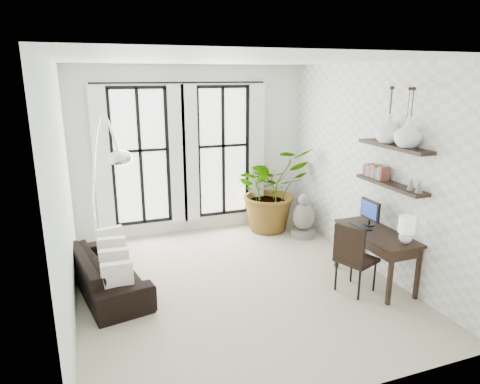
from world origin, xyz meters
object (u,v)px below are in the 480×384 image
desk_chair (353,255)px  sofa (107,271)px  desk (378,237)px  arc_lamp (103,153)px  plant (271,189)px  buddha (304,219)px

desk_chair → sofa: bearing=136.8°
sofa → desk: (3.74, -1.17, 0.46)m
desk_chair → arc_lamp: 3.88m
sofa → desk_chair: desk_chair is taller
plant → desk_chair: 2.82m
plant → arc_lamp: 3.44m
sofa → desk_chair: size_ratio=1.93×
arc_lamp → desk: bearing=-25.5°
desk → buddha: 2.13m
sofa → desk: size_ratio=1.44×
plant → desk_chair: plant is taller
desk → desk_chair: desk is taller
desk_chair → arc_lamp: arc_lamp is taller
desk_chair → arc_lamp: (-3.15, 1.85, 1.33)m
plant → buddha: bearing=-54.1°
sofa → plant: (3.23, 1.52, 0.55)m
desk → buddha: desk is taller
arc_lamp → sofa: bearing=-100.4°
arc_lamp → buddha: 3.90m
arc_lamp → buddha: size_ratio=2.91×
desk → arc_lamp: size_ratio=0.55×
plant → desk: plant is taller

